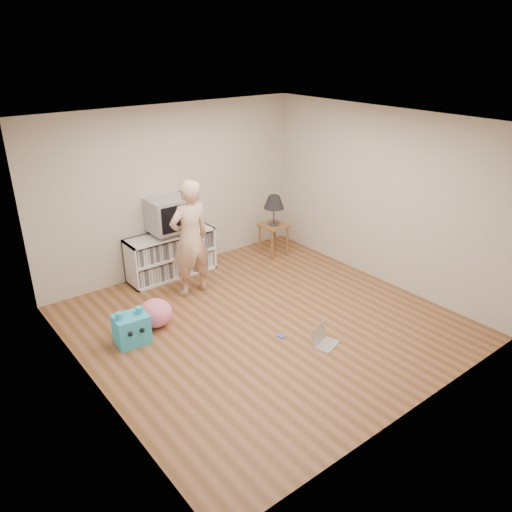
{
  "coord_description": "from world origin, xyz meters",
  "views": [
    {
      "loc": [
        -3.61,
        -4.43,
        3.48
      ],
      "look_at": [
        0.19,
        0.4,
        0.77
      ],
      "focal_mm": 35.0,
      "sensor_mm": 36.0,
      "label": 1
    }
  ],
  "objects_px": {
    "dvd_deck": "(169,232)",
    "side_table": "(274,232)",
    "table_lamp": "(274,203)",
    "person": "(190,238)",
    "plush_blue": "(132,329)",
    "crt_tv": "(168,214)",
    "media_unit": "(171,254)",
    "plush_pink": "(156,313)",
    "laptop": "(323,339)"
  },
  "relations": [
    {
      "from": "media_unit",
      "to": "laptop",
      "type": "distance_m",
      "value": 2.93
    },
    {
      "from": "laptop",
      "to": "plush_pink",
      "type": "relative_size",
      "value": 0.89
    },
    {
      "from": "person",
      "to": "plush_blue",
      "type": "xyz_separation_m",
      "value": [
        -1.29,
        -0.68,
        -0.66
      ]
    },
    {
      "from": "side_table",
      "to": "plush_blue",
      "type": "relative_size",
      "value": 1.19
    },
    {
      "from": "side_table",
      "to": "media_unit",
      "type": "bearing_deg",
      "value": 167.81
    },
    {
      "from": "media_unit",
      "to": "person",
      "type": "bearing_deg",
      "value": -93.99
    },
    {
      "from": "side_table",
      "to": "dvd_deck",
      "type": "bearing_deg",
      "value": 168.29
    },
    {
      "from": "table_lamp",
      "to": "person",
      "type": "xyz_separation_m",
      "value": [
        -1.84,
        -0.33,
        -0.08
      ]
    },
    {
      "from": "person",
      "to": "plush_blue",
      "type": "relative_size",
      "value": 3.72
    },
    {
      "from": "crt_tv",
      "to": "plush_blue",
      "type": "xyz_separation_m",
      "value": [
        -1.34,
        -1.38,
        -0.82
      ]
    },
    {
      "from": "table_lamp",
      "to": "plush_blue",
      "type": "bearing_deg",
      "value": -162.0
    },
    {
      "from": "dvd_deck",
      "to": "plush_pink",
      "type": "bearing_deg",
      "value": -127.33
    },
    {
      "from": "media_unit",
      "to": "plush_pink",
      "type": "height_order",
      "value": "media_unit"
    },
    {
      "from": "media_unit",
      "to": "person",
      "type": "relative_size",
      "value": 0.82
    },
    {
      "from": "plush_pink",
      "to": "media_unit",
      "type": "bearing_deg",
      "value": 53.03
    },
    {
      "from": "side_table",
      "to": "plush_pink",
      "type": "height_order",
      "value": "side_table"
    },
    {
      "from": "media_unit",
      "to": "plush_pink",
      "type": "relative_size",
      "value": 3.23
    },
    {
      "from": "plush_blue",
      "to": "plush_pink",
      "type": "xyz_separation_m",
      "value": [
        0.42,
        0.18,
        -0.01
      ]
    },
    {
      "from": "side_table",
      "to": "person",
      "type": "distance_m",
      "value": 1.92
    },
    {
      "from": "person",
      "to": "plush_blue",
      "type": "height_order",
      "value": "person"
    },
    {
      "from": "side_table",
      "to": "laptop",
      "type": "height_order",
      "value": "side_table"
    },
    {
      "from": "crt_tv",
      "to": "plush_blue",
      "type": "height_order",
      "value": "crt_tv"
    },
    {
      "from": "side_table",
      "to": "crt_tv",
      "type": "bearing_deg",
      "value": 168.4
    },
    {
      "from": "dvd_deck",
      "to": "laptop",
      "type": "bearing_deg",
      "value": -80.29
    },
    {
      "from": "table_lamp",
      "to": "dvd_deck",
      "type": "bearing_deg",
      "value": 168.29
    },
    {
      "from": "dvd_deck",
      "to": "person",
      "type": "relative_size",
      "value": 0.26
    },
    {
      "from": "crt_tv",
      "to": "person",
      "type": "bearing_deg",
      "value": -94.1
    },
    {
      "from": "laptop",
      "to": "plush_pink",
      "type": "bearing_deg",
      "value": 113.23
    },
    {
      "from": "person",
      "to": "laptop",
      "type": "relative_size",
      "value": 4.46
    },
    {
      "from": "dvd_deck",
      "to": "table_lamp",
      "type": "distance_m",
      "value": 1.84
    },
    {
      "from": "dvd_deck",
      "to": "plush_blue",
      "type": "distance_m",
      "value": 2.0
    },
    {
      "from": "media_unit",
      "to": "table_lamp",
      "type": "bearing_deg",
      "value": -12.19
    },
    {
      "from": "crt_tv",
      "to": "laptop",
      "type": "height_order",
      "value": "crt_tv"
    },
    {
      "from": "person",
      "to": "dvd_deck",
      "type": "bearing_deg",
      "value": -95.49
    },
    {
      "from": "side_table",
      "to": "table_lamp",
      "type": "bearing_deg",
      "value": 0.0
    },
    {
      "from": "dvd_deck",
      "to": "side_table",
      "type": "distance_m",
      "value": 1.85
    },
    {
      "from": "laptop",
      "to": "media_unit",
      "type": "bearing_deg",
      "value": 82.5
    },
    {
      "from": "side_table",
      "to": "table_lamp",
      "type": "height_order",
      "value": "table_lamp"
    },
    {
      "from": "table_lamp",
      "to": "person",
      "type": "height_order",
      "value": "person"
    },
    {
      "from": "crt_tv",
      "to": "table_lamp",
      "type": "xyz_separation_m",
      "value": [
        1.79,
        -0.37,
        -0.08
      ]
    },
    {
      "from": "media_unit",
      "to": "plush_blue",
      "type": "distance_m",
      "value": 1.94
    },
    {
      "from": "dvd_deck",
      "to": "laptop",
      "type": "relative_size",
      "value": 1.17
    },
    {
      "from": "table_lamp",
      "to": "person",
      "type": "relative_size",
      "value": 0.3
    },
    {
      "from": "crt_tv",
      "to": "laptop",
      "type": "distance_m",
      "value": 3.06
    },
    {
      "from": "person",
      "to": "media_unit",
      "type": "bearing_deg",
      "value": -95.41
    },
    {
      "from": "dvd_deck",
      "to": "crt_tv",
      "type": "height_order",
      "value": "crt_tv"
    },
    {
      "from": "laptop",
      "to": "plush_blue",
      "type": "distance_m",
      "value": 2.36
    },
    {
      "from": "media_unit",
      "to": "person",
      "type": "distance_m",
      "value": 0.88
    },
    {
      "from": "dvd_deck",
      "to": "side_table",
      "type": "relative_size",
      "value": 0.82
    },
    {
      "from": "side_table",
      "to": "plush_pink",
      "type": "xyz_separation_m",
      "value": [
        -2.71,
        -0.84,
        -0.23
      ]
    }
  ]
}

